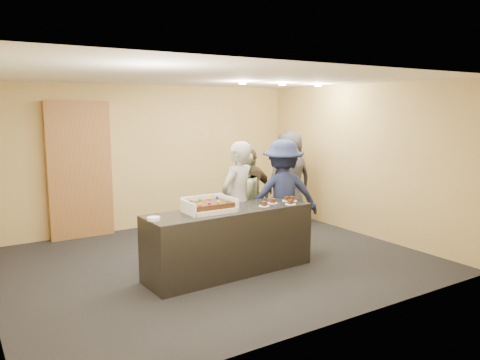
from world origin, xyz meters
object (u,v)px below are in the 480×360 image
Objects in this scene: storage_cabinet at (80,170)px; person_dark_suit at (289,180)px; sheet_cake at (210,205)px; person_sage_man at (242,201)px; cake_box at (209,208)px; plate_stack at (154,219)px; person_brown_extra at (250,195)px; person_navy_man at (283,196)px; person_server_grey at (237,201)px; serving_counter at (230,241)px.

storage_cabinet is 1.29× the size of person_dark_suit.
sheet_cake is 0.35× the size of person_sage_man.
cake_box is 0.06m from sheet_cake.
plate_stack is 3.73m from person_dark_suit.
person_sage_man is at bearing 29.99° from person_brown_extra.
cake_box is at bearing 39.61° from person_navy_man.
person_server_grey is at bearing -56.03° from storage_cabinet.
storage_cabinet is at bearing 92.95° from plate_stack.
serving_counter is 1.20m from person_sage_man.
plate_stack is (-0.82, -0.07, -0.02)m from cake_box.
person_brown_extra is (1.06, 1.10, 0.37)m from serving_counter.
serving_counter is at bearing 25.99° from person_sage_man.
person_sage_man is (1.07, 0.85, -0.15)m from cake_box.
storage_cabinet is 14.83× the size of plate_stack.
person_navy_man reaches higher than cake_box.
person_server_grey reaches higher than person_sage_man.
person_navy_man reaches higher than plate_stack.
person_sage_man is (2.04, -2.08, -0.40)m from storage_cabinet.
plate_stack is (-0.81, -0.05, -0.08)m from sheet_cake.
plate_stack is 0.10× the size of person_sage_man.
person_dark_suit is (2.56, 1.51, -0.02)m from cake_box.
person_sage_man is (0.76, 0.87, 0.34)m from serving_counter.
person_dark_suit is at bearing -166.19° from person_brown_extra.
person_brown_extra is at bearing 43.49° from serving_counter.
serving_counter is 4.30× the size of sheet_cake.
plate_stack is 1.61m from person_server_grey.
sheet_cake is 0.31× the size of person_server_grey.
storage_cabinet reaches higher than person_brown_extra.
cake_box is 4.06× the size of plate_stack.
storage_cabinet is at bearing -44.88° from person_brown_extra.
person_dark_suit reaches higher than plate_stack.
serving_counter is at bearing -4.45° from cake_box.
plate_stack is at bearing 35.81° from person_dark_suit.
person_sage_man is at bearing -15.30° from person_navy_man.
person_dark_suit is (3.53, -1.42, -0.27)m from storage_cabinet.
serving_counter is at bearing 25.12° from person_server_grey.
person_brown_extra is (2.34, -1.86, -0.38)m from storage_cabinet.
person_dark_suit is at bearing -179.10° from person_sage_man.
person_server_grey is 0.86m from person_navy_man.
serving_counter is at bearing 2.58° from plate_stack.
plate_stack is at bearing -176.43° from sheet_cake.
storage_cabinet is 1.34× the size of person_server_grey.
person_server_grey is at bearing 32.04° from sheet_cake.
person_dark_suit reaches higher than person_brown_extra.
cake_box is 2.97m from person_dark_suit.
person_brown_extra is at bearing 30.89° from person_dark_suit.
cake_box is at bearing 41.20° from person_dark_suit.
plate_stack is 2.44m from person_navy_man.
person_navy_man is at bearing 15.95° from sheet_cake.
person_dark_suit is (1.19, 0.44, 0.11)m from person_brown_extra.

